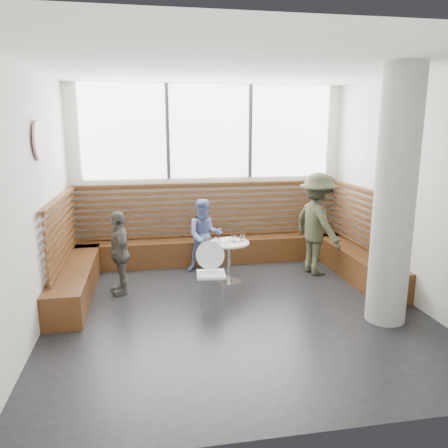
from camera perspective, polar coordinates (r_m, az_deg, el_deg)
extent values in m
cube|color=silver|center=(5.64, 1.79, 3.75)|extent=(5.00, 5.00, 3.20)
cube|color=black|center=(6.10, 1.69, -11.24)|extent=(5.00, 5.00, 0.01)
cube|color=white|center=(5.62, 1.91, 20.05)|extent=(5.00, 5.00, 0.01)
cube|color=white|center=(8.02, -1.91, 11.96)|extent=(4.50, 0.02, 1.65)
cube|color=#3F3F42|center=(7.92, -7.38, 11.86)|extent=(0.06, 0.04, 1.65)
cube|color=#3F3F42|center=(8.14, 3.46, 11.95)|extent=(0.06, 0.04, 1.65)
cube|color=#462711|center=(8.11, -1.56, -3.44)|extent=(5.00, 0.50, 0.45)
cube|color=#462711|center=(7.15, -18.52, -6.33)|extent=(0.50, 2.50, 0.45)
cube|color=#462711|center=(7.85, 16.11, -4.49)|extent=(0.50, 2.50, 0.45)
cube|color=#4B2A12|center=(8.10, -1.77, 1.83)|extent=(4.88, 0.08, 0.98)
cube|color=#4B2A12|center=(6.99, -20.31, -0.72)|extent=(0.08, 2.38, 0.98)
cube|color=#4B2A12|center=(7.75, 17.56, 0.73)|extent=(0.08, 2.38, 0.98)
cylinder|color=gray|center=(5.77, 21.39, 3.09)|extent=(0.50, 0.50, 3.20)
cylinder|color=white|center=(6.00, -23.08, 10.02)|extent=(0.03, 0.50, 0.50)
cylinder|color=silver|center=(7.16, 0.64, -7.45)|extent=(0.41, 0.41, 0.02)
cylinder|color=silver|center=(7.06, 0.64, -4.99)|extent=(0.06, 0.06, 0.64)
cylinder|color=#B7B7BA|center=(6.97, 0.65, -2.49)|extent=(0.65, 0.65, 0.03)
cube|color=white|center=(6.22, -1.72, -6.60)|extent=(0.39, 0.38, 0.04)
cylinder|color=white|center=(6.30, -1.96, -4.08)|extent=(0.41, 0.09, 0.41)
cylinder|color=silver|center=(6.14, -3.00, -9.05)|extent=(0.02, 0.02, 0.40)
cylinder|color=silver|center=(6.19, -0.03, -8.87)|extent=(0.02, 0.02, 0.40)
cylinder|color=silver|center=(6.40, -3.32, -8.13)|extent=(0.02, 0.02, 0.40)
cylinder|color=silver|center=(6.45, -0.47, -7.97)|extent=(0.02, 0.02, 0.40)
imported|color=#3D3F2A|center=(7.51, 12.13, -0.01)|extent=(0.88, 1.23, 1.72)
imported|color=#6677B1|center=(7.53, -2.54, -1.50)|extent=(0.62, 0.49, 1.26)
imported|color=#5D5B54|center=(6.71, -13.51, -3.64)|extent=(0.48, 0.79, 1.26)
cylinder|color=white|center=(7.01, -0.17, -2.22)|extent=(0.20, 0.20, 0.01)
cylinder|color=white|center=(7.14, 0.74, -1.93)|extent=(0.21, 0.21, 0.02)
cylinder|color=white|center=(6.85, -0.90, -2.15)|extent=(0.07, 0.07, 0.11)
cylinder|color=white|center=(6.96, 1.29, -1.88)|extent=(0.08, 0.08, 0.12)
cylinder|color=white|center=(7.04, 2.41, -1.72)|extent=(0.08, 0.08, 0.12)
cube|color=#A5C64C|center=(6.76, 1.39, -2.83)|extent=(0.20, 0.15, 0.00)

